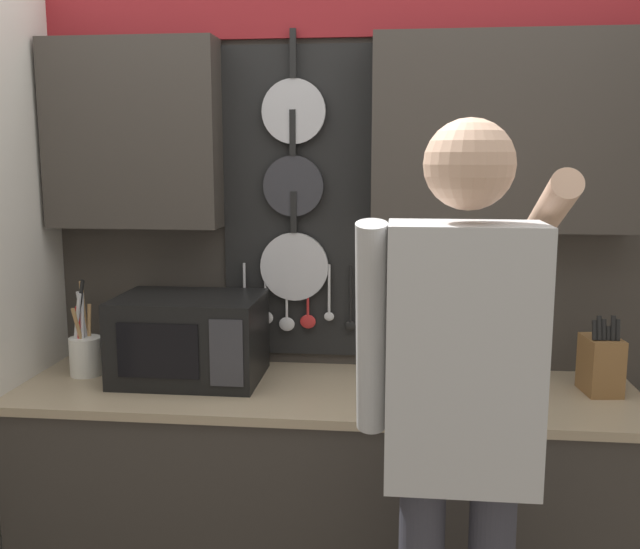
# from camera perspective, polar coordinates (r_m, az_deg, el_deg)

# --- Properties ---
(base_cabinet_counter) EXTENTS (2.12, 0.61, 0.92)m
(base_cabinet_counter) POSITION_cam_1_polar(r_m,az_deg,el_deg) (2.66, 0.42, -18.58)
(base_cabinet_counter) COLOR #38332D
(base_cabinet_counter) RESTS_ON ground_plane
(back_wall_unit) EXTENTS (2.69, 0.20, 2.37)m
(back_wall_unit) POSITION_cam_1_polar(r_m,az_deg,el_deg) (2.63, 1.38, 3.88)
(back_wall_unit) COLOR #38332D
(back_wall_unit) RESTS_ON ground_plane
(microwave) EXTENTS (0.50, 0.37, 0.30)m
(microwave) POSITION_cam_1_polar(r_m,az_deg,el_deg) (2.58, -10.37, -5.00)
(microwave) COLOR black
(microwave) RESTS_ON base_cabinet_counter
(knife_block) EXTENTS (0.13, 0.16, 0.27)m
(knife_block) POSITION_cam_1_polar(r_m,az_deg,el_deg) (2.58, 21.55, -6.67)
(knife_block) COLOR brown
(knife_block) RESTS_ON base_cabinet_counter
(utensil_crock) EXTENTS (0.11, 0.11, 0.35)m
(utensil_crock) POSITION_cam_1_polar(r_m,az_deg,el_deg) (2.73, -18.28, -5.84)
(utensil_crock) COLOR white
(utensil_crock) RESTS_ON base_cabinet_counter
(person) EXTENTS (0.54, 0.67, 1.80)m
(person) POSITION_cam_1_polar(r_m,az_deg,el_deg) (1.87, 11.20, -10.20)
(person) COLOR #383842
(person) RESTS_ON ground_plane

